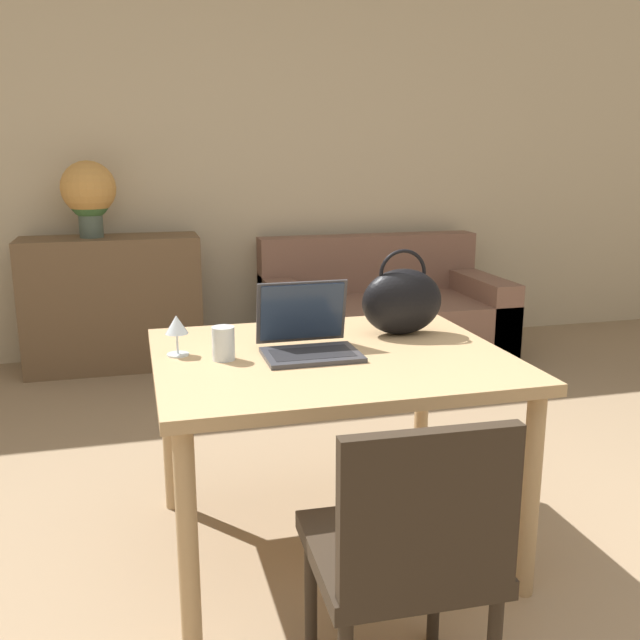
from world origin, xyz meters
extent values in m
cube|color=beige|center=(0.00, 3.36, 1.35)|extent=(10.00, 0.06, 2.70)
cube|color=tan|center=(-0.06, 0.57, 0.72)|extent=(1.20, 1.01, 0.04)
cylinder|color=tan|center=(-0.60, 0.13, 0.35)|extent=(0.06, 0.06, 0.70)
cylinder|color=tan|center=(0.48, 0.13, 0.35)|extent=(0.06, 0.06, 0.70)
cylinder|color=tan|center=(-0.60, 1.01, 0.35)|extent=(0.06, 0.06, 0.70)
cylinder|color=tan|center=(0.48, 1.01, 0.35)|extent=(0.06, 0.06, 0.70)
cube|color=#2D2319|center=(-0.10, -0.19, 0.43)|extent=(0.45, 0.45, 0.05)
cube|color=#2D2319|center=(-0.10, -0.39, 0.65)|extent=(0.42, 0.05, 0.38)
cylinder|color=#2D2319|center=(-0.28, 0.00, 0.20)|extent=(0.04, 0.04, 0.40)
cylinder|color=#2D2319|center=(0.09, -0.01, 0.20)|extent=(0.04, 0.04, 0.40)
cube|color=#7F5B4C|center=(0.94, 2.78, 0.21)|extent=(1.59, 0.92, 0.42)
cube|color=#7F5B4C|center=(0.94, 3.14, 0.62)|extent=(1.59, 0.20, 0.40)
cube|color=#7F5B4C|center=(0.24, 2.78, 0.28)|extent=(0.20, 0.92, 0.56)
cube|color=#7F5B4C|center=(1.64, 2.78, 0.28)|extent=(0.20, 0.92, 0.56)
cube|color=brown|center=(-0.85, 3.05, 0.44)|extent=(1.13, 0.40, 0.87)
cube|color=#38383D|center=(-0.14, 0.54, 0.74)|extent=(0.32, 0.23, 0.02)
cube|color=black|center=(-0.14, 0.54, 0.75)|extent=(0.27, 0.15, 0.00)
cube|color=#38383D|center=(-0.14, 0.69, 0.86)|extent=(0.32, 0.05, 0.22)
cube|color=#23334C|center=(-0.14, 0.68, 0.86)|extent=(0.30, 0.05, 0.20)
cylinder|color=silver|center=(-0.43, 0.59, 0.79)|extent=(0.08, 0.08, 0.11)
cylinder|color=silver|center=(-0.57, 0.68, 0.74)|extent=(0.08, 0.08, 0.01)
cylinder|color=silver|center=(-0.57, 0.68, 0.78)|extent=(0.01, 0.01, 0.07)
cone|color=silver|center=(-0.57, 0.68, 0.85)|extent=(0.08, 0.08, 0.06)
ellipsoid|color=black|center=(0.27, 0.75, 0.86)|extent=(0.31, 0.17, 0.25)
torus|color=black|center=(0.27, 0.75, 0.97)|extent=(0.19, 0.01, 0.19)
cylinder|color=#47564C|center=(-0.95, 3.06, 0.96)|extent=(0.15, 0.15, 0.18)
sphere|color=#3D6B38|center=(-0.95, 3.06, 1.11)|extent=(0.26, 0.26, 0.26)
sphere|color=#D6994C|center=(-0.95, 3.06, 1.18)|extent=(0.34, 0.34, 0.34)
camera|label=1|loc=(-0.70, -1.70, 1.42)|focal=40.00mm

